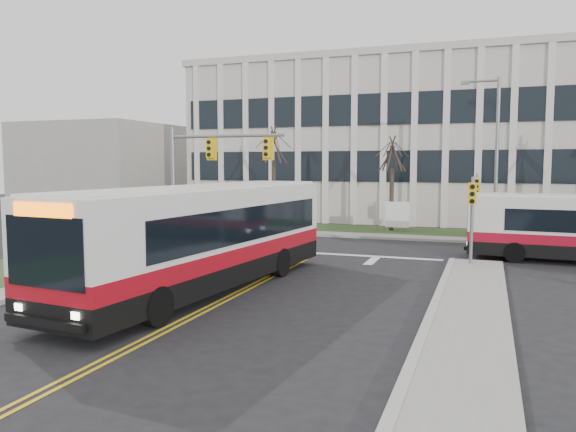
% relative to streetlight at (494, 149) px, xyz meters
% --- Properties ---
extents(ground, '(120.00, 120.00, 0.00)m').
position_rel_streetlight_xyz_m(ground, '(-8.03, -16.20, -5.19)').
color(ground, black).
rests_on(ground, ground).
extents(sidewalk_east, '(2.00, 26.00, 0.14)m').
position_rel_streetlight_xyz_m(sidewalk_east, '(-0.53, -21.20, -5.12)').
color(sidewalk_east, '#9E9B93').
rests_on(sidewalk_east, ground).
extents(sidewalk_cross, '(44.00, 1.60, 0.14)m').
position_rel_streetlight_xyz_m(sidewalk_cross, '(-3.03, -1.00, -5.12)').
color(sidewalk_cross, '#9E9B93').
rests_on(sidewalk_cross, ground).
extents(building_lawn, '(44.00, 5.00, 0.12)m').
position_rel_streetlight_xyz_m(building_lawn, '(-3.03, 1.80, -5.13)').
color(building_lawn, '#314B20').
rests_on(building_lawn, ground).
extents(office_building, '(40.00, 16.00, 12.00)m').
position_rel_streetlight_xyz_m(office_building, '(-3.03, 13.80, 0.81)').
color(office_building, '#B7B3A9').
rests_on(office_building, ground).
extents(building_annex, '(12.00, 12.00, 8.00)m').
position_rel_streetlight_xyz_m(building_annex, '(-34.03, 9.80, -1.19)').
color(building_annex, '#9E9B93').
rests_on(building_annex, ground).
extents(mast_arm_signal, '(6.11, 0.38, 6.20)m').
position_rel_streetlight_xyz_m(mast_arm_signal, '(-13.65, -9.04, -0.94)').
color(mast_arm_signal, slate).
rests_on(mast_arm_signal, ground).
extents(signal_pole_near, '(0.34, 0.39, 3.80)m').
position_rel_streetlight_xyz_m(signal_pole_near, '(-0.83, -9.30, -2.69)').
color(signal_pole_near, slate).
rests_on(signal_pole_near, ground).
extents(signal_pole_far, '(0.34, 0.39, 3.80)m').
position_rel_streetlight_xyz_m(signal_pole_far, '(-0.83, -0.80, -2.69)').
color(signal_pole_far, slate).
rests_on(signal_pole_far, ground).
extents(streetlight, '(2.15, 0.25, 9.20)m').
position_rel_streetlight_xyz_m(streetlight, '(0.00, 0.00, 0.00)').
color(streetlight, slate).
rests_on(streetlight, ground).
extents(directory_sign, '(1.50, 0.12, 2.00)m').
position_rel_streetlight_xyz_m(directory_sign, '(-5.53, 1.30, -4.02)').
color(directory_sign, slate).
rests_on(directory_sign, ground).
extents(tree_left, '(1.80, 1.80, 7.70)m').
position_rel_streetlight_xyz_m(tree_left, '(-14.03, 1.80, 0.32)').
color(tree_left, '#42352B').
rests_on(tree_left, ground).
extents(tree_mid, '(1.80, 1.80, 6.82)m').
position_rel_streetlight_xyz_m(tree_mid, '(-6.03, 2.00, -0.31)').
color(tree_mid, '#42352B').
rests_on(tree_mid, ground).
extents(bus_main, '(4.15, 13.40, 3.52)m').
position_rel_streetlight_xyz_m(bus_main, '(-9.29, -17.05, -3.44)').
color(bus_main, silver).
rests_on(bus_main, ground).
extents(newspaper_box_red, '(0.52, 0.47, 0.95)m').
position_rel_streetlight_xyz_m(newspaper_box_red, '(-15.47, -14.37, -4.72)').
color(newspaper_box_red, maroon).
rests_on(newspaper_box_red, ground).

